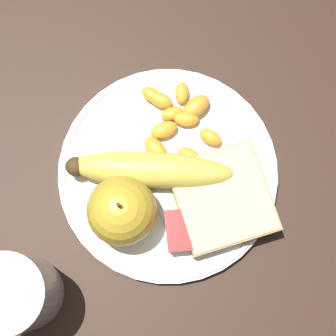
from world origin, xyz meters
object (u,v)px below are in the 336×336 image
object	(u,v)px
plate	(168,173)
banana	(149,171)
bread_slice	(222,198)
apple	(122,211)
juice_glass	(17,294)
fork	(155,174)
jam_packet	(183,231)

from	to	relation	value
plate	banana	xyz separation A→B (m)	(0.00, -0.02, 0.02)
banana	bread_slice	size ratio (longest dim) A/B	1.51
apple	banana	world-z (taller)	apple
juice_glass	fork	world-z (taller)	juice_glass
juice_glass	fork	size ratio (longest dim) A/B	0.57
jam_packet	plate	bearing A→B (deg)	-172.37
fork	jam_packet	distance (m)	0.07
juice_glass	apple	bearing A→B (deg)	122.87
juice_glass	bread_slice	world-z (taller)	juice_glass
banana	jam_packet	size ratio (longest dim) A/B	4.11
bread_slice	apple	bearing A→B (deg)	-86.51
banana	fork	xyz separation A→B (m)	(0.00, 0.01, -0.02)
fork	plate	bearing A→B (deg)	77.76
apple	plate	bearing A→B (deg)	129.92
juice_glass	banana	distance (m)	0.18
apple	jam_packet	distance (m)	0.07
apple	fork	xyz separation A→B (m)	(-0.04, 0.04, -0.03)
juice_glass	jam_packet	size ratio (longest dim) A/B	2.21
fork	apple	bearing A→B (deg)	-61.18
plate	fork	distance (m)	0.02
apple	banana	xyz separation A→B (m)	(-0.04, 0.03, -0.02)
juice_glass	jam_packet	world-z (taller)	juice_glass
bread_slice	jam_packet	distance (m)	0.05
juice_glass	jam_packet	distance (m)	0.18
banana	fork	distance (m)	0.02
plate	fork	size ratio (longest dim) A/B	1.41
plate	jam_packet	bearing A→B (deg)	7.63
bread_slice	jam_packet	world-z (taller)	same
apple	bread_slice	distance (m)	0.11
banana	bread_slice	bearing A→B (deg)	64.40
apple	fork	world-z (taller)	apple
banana	jam_packet	bearing A→B (deg)	23.87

